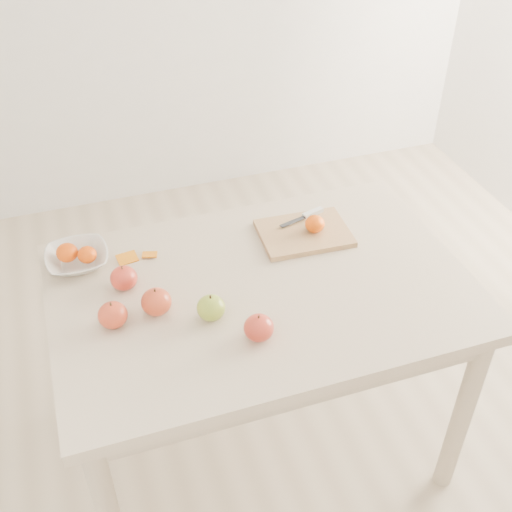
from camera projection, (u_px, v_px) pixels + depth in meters
name	position (u px, v px, depth m)	size (l,w,h in m)	color
ground	(260.00, 442.00, 2.31)	(3.50, 3.50, 0.00)	#C6B293
table	(261.00, 310.00, 1.90)	(1.20, 0.80, 0.75)	beige
cutting_board	(304.00, 233.00, 2.02)	(0.28, 0.20, 0.02)	tan
board_tangerine	(315.00, 224.00, 2.00)	(0.06, 0.06, 0.05)	orange
fruit_bowl	(77.00, 259.00, 1.90)	(0.18, 0.18, 0.05)	silver
bowl_tangerine_near	(67.00, 253.00, 1.89)	(0.06, 0.06, 0.06)	#DD5107
bowl_tangerine_far	(87.00, 255.00, 1.88)	(0.06, 0.06, 0.05)	#E75008
orange_peel_a	(127.00, 259.00, 1.93)	(0.06, 0.04, 0.00)	orange
orange_peel_b	(150.00, 255.00, 1.95)	(0.04, 0.04, 0.00)	orange
paring_knife	(310.00, 214.00, 2.08)	(0.17, 0.07, 0.01)	silver
apple_green	(211.00, 308.00, 1.72)	(0.08, 0.08, 0.07)	olive
apple_red_b	(113.00, 315.00, 1.69)	(0.08, 0.08, 0.07)	maroon
apple_red_a	(124.00, 278.00, 1.81)	(0.08, 0.08, 0.07)	maroon
apple_red_c	(259.00, 328.00, 1.66)	(0.08, 0.08, 0.07)	maroon
apple_red_d	(156.00, 302.00, 1.73)	(0.08, 0.08, 0.08)	maroon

